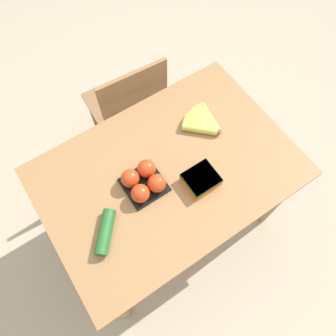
# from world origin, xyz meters

# --- Properties ---
(ground_plane) EXTENTS (12.00, 12.00, 0.00)m
(ground_plane) POSITION_xyz_m (0.00, 0.00, 0.00)
(ground_plane) COLOR #B7A88E
(dining_table) EXTENTS (1.16, 0.80, 0.76)m
(dining_table) POSITION_xyz_m (0.00, 0.00, 0.64)
(dining_table) COLOR #9E7044
(dining_table) RESTS_ON ground_plane
(chair) EXTENTS (0.44, 0.42, 0.90)m
(chair) POSITION_xyz_m (0.11, 0.60, 0.47)
(chair) COLOR #8E6642
(chair) RESTS_ON ground_plane
(banana_bunch) EXTENTS (0.18, 0.19, 0.04)m
(banana_bunch) POSITION_xyz_m (0.28, 0.11, 0.78)
(banana_bunch) COLOR brown
(banana_bunch) RESTS_ON dining_table
(tomato_pack) EXTENTS (0.18, 0.18, 0.09)m
(tomato_pack) POSITION_xyz_m (-0.13, -0.00, 0.81)
(tomato_pack) COLOR black
(tomato_pack) RESTS_ON dining_table
(carrot_bag) EXTENTS (0.14, 0.13, 0.05)m
(carrot_bag) POSITION_xyz_m (0.09, -0.13, 0.79)
(carrot_bag) COLOR orange
(carrot_bag) RESTS_ON dining_table
(cucumber_near) EXTENTS (0.16, 0.18, 0.05)m
(cucumber_near) POSITION_xyz_m (-0.38, -0.10, 0.79)
(cucumber_near) COLOR #236028
(cucumber_near) RESTS_ON dining_table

